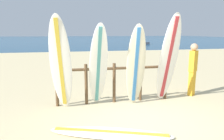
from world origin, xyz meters
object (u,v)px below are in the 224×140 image
at_px(surfboard_rack, 114,78).
at_px(surfboard_leaning_left, 98,67).
at_px(surfboard_leaning_center, 168,59).
at_px(surfboard_leaning_center_left, 136,66).
at_px(surfboard_lying_on_sand, 110,133).
at_px(small_boat_offshore, 140,43).
at_px(beachgoer_standing, 193,67).
at_px(surfboard_leaning_far_left, 61,64).

distance_m(surfboard_rack, surfboard_leaning_left, 0.77).
relative_size(surfboard_leaning_left, surfboard_leaning_center, 0.89).
bearing_deg(surfboard_leaning_center_left, surfboard_lying_on_sand, -124.07).
distance_m(surfboard_leaning_center_left, small_boat_offshore, 30.01).
bearing_deg(small_boat_offshore, surfboard_leaning_left, -111.89).
height_order(surfboard_leaning_left, surfboard_leaning_center_left, surfboard_leaning_left).
bearing_deg(beachgoer_standing, surfboard_leaning_center_left, -165.02).
height_order(surfboard_rack, small_boat_offshore, surfboard_rack).
height_order(surfboard_rack, surfboard_leaning_center, surfboard_leaning_center).
height_order(surfboard_leaning_left, beachgoer_standing, surfboard_leaning_left).
bearing_deg(surfboard_leaning_left, small_boat_offshore, 68.11).
bearing_deg(surfboard_leaning_far_left, surfboard_rack, 15.59).
bearing_deg(small_boat_offshore, surfboard_rack, -111.23).
relative_size(surfboard_leaning_center, beachgoer_standing, 1.51).
height_order(surfboard_leaning_far_left, small_boat_offshore, surfboard_leaning_far_left).
height_order(surfboard_rack, beachgoer_standing, beachgoer_standing).
distance_m(surfboard_lying_on_sand, small_boat_offshore, 31.76).
bearing_deg(surfboard_lying_on_sand, surfboard_rack, 75.24).
bearing_deg(surfboard_lying_on_sand, surfboard_leaning_center, 38.19).
relative_size(surfboard_leaning_left, surfboard_leaning_center_left, 1.01).
relative_size(surfboard_leaning_far_left, surfboard_lying_on_sand, 0.97).
bearing_deg(beachgoer_standing, surfboard_leaning_far_left, -172.49).
relative_size(surfboard_leaning_center, surfboard_lying_on_sand, 1.00).
bearing_deg(surfboard_leaning_center, surfboard_leaning_far_left, -179.01).
xyz_separation_m(surfboard_lying_on_sand, small_boat_offshore, (11.29, 29.69, 0.22)).
bearing_deg(small_boat_offshore, surfboard_leaning_center_left, -110.03).
height_order(surfboard_leaning_far_left, surfboard_leaning_center, surfboard_leaning_center).
height_order(surfboard_leaning_center_left, small_boat_offshore, surfboard_leaning_center_left).
height_order(surfboard_leaning_center_left, beachgoer_standing, surfboard_leaning_center_left).
relative_size(beachgoer_standing, small_boat_offshore, 0.54).
distance_m(surfboard_leaning_center, surfboard_lying_on_sand, 2.85).
bearing_deg(small_boat_offshore, surfboard_leaning_center, -108.27).
bearing_deg(surfboard_leaning_far_left, beachgoer_standing, 7.51).
height_order(surfboard_leaning_center, beachgoer_standing, surfboard_leaning_center).
distance_m(surfboard_rack, small_boat_offshore, 29.77).
bearing_deg(surfboard_leaning_left, surfboard_leaning_center_left, -3.69).
distance_m(surfboard_leaning_far_left, surfboard_leaning_left, 0.97).
bearing_deg(surfboard_leaning_center_left, beachgoer_standing, 14.98).
distance_m(surfboard_leaning_left, surfboard_leaning_center_left, 1.03).
height_order(surfboard_leaning_far_left, surfboard_lying_on_sand, surfboard_leaning_far_left).
bearing_deg(surfboard_lying_on_sand, surfboard_leaning_left, 90.20).
xyz_separation_m(surfboard_leaning_left, beachgoer_standing, (3.14, 0.50, -0.21)).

